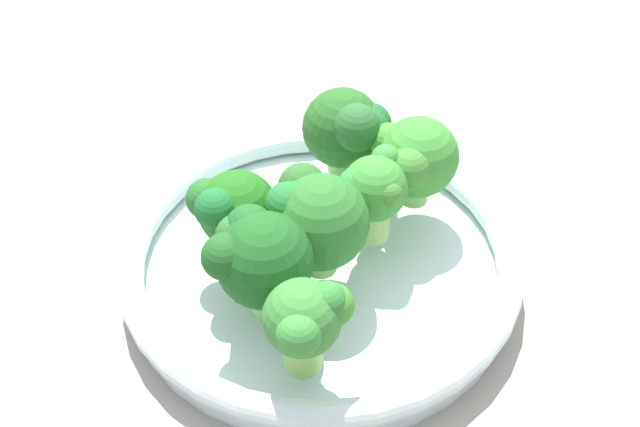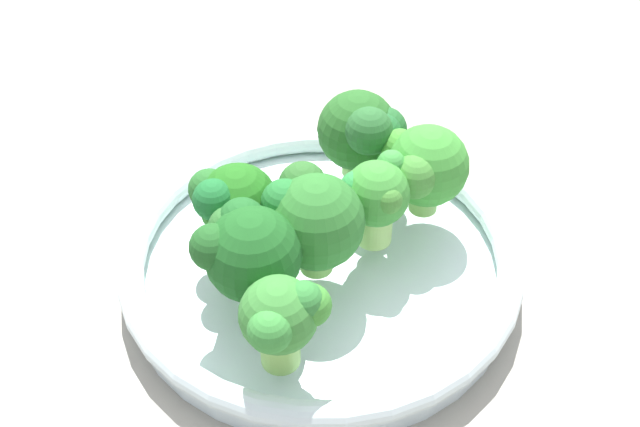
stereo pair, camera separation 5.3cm
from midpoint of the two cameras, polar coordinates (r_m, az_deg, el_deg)
The scene contains 9 objects.
ground_plane at distance 58.53cm, azimuth 2.30°, elevation -5.18°, with size 130.00×130.00×2.50cm, color gray.
bowl at distance 55.98cm, azimuth 2.70°, elevation -3.63°, with size 28.44×28.44×3.30cm.
broccoli_floret_0 at distance 52.13cm, azimuth -3.50°, elevation 0.71°, with size 5.93×5.69×6.73cm.
broccoli_floret_1 at distance 50.48cm, azimuth 2.41°, elevation -0.44°, with size 6.39×7.13×7.41cm.
broccoli_floret_2 at distance 44.92cm, azimuth 0.68°, elevation -7.74°, with size 5.44×4.92×6.50cm.
broccoli_floret_3 at distance 58.23cm, azimuth 5.81°, elevation 5.87°, with size 6.23×6.91×7.17cm.
broccoli_floret_4 at distance 55.79cm, azimuth 10.26°, elevation 3.27°, with size 6.42×6.41×6.96cm.
broccoli_floret_5 at distance 48.13cm, azimuth -2.21°, elevation -2.82°, with size 6.76×6.62×7.38cm.
broccoli_floret_6 at distance 52.89cm, azimuth 6.94°, elevation 1.18°, with size 5.04×4.70×6.52cm.
Camera 2 is at (-18.62, -35.19, 41.76)cm, focal length 43.93 mm.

